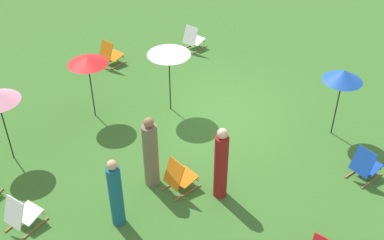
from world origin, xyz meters
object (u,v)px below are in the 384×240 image
(deckchair_8, at_px, (179,177))
(umbrella_2, at_px, (343,76))
(deckchair_0, at_px, (110,55))
(deckchair_3, at_px, (21,215))
(deckchair_2, at_px, (365,165))
(umbrella_3, at_px, (87,60))
(deckchair_5, at_px, (193,39))
(person_2, at_px, (116,194))
(person_1, at_px, (151,154))
(person_0, at_px, (221,165))
(umbrella_0, at_px, (169,51))

(deckchair_8, bearing_deg, umbrella_2, -102.83)
(deckchair_0, xyz_separation_m, deckchair_3, (-3.31, 5.74, 0.00))
(deckchair_2, distance_m, deckchair_8, 4.18)
(deckchair_0, bearing_deg, umbrella_3, 129.07)
(deckchair_3, bearing_deg, deckchair_0, -63.91)
(deckchair_3, bearing_deg, deckchair_5, -80.59)
(deckchair_3, distance_m, person_2, 1.96)
(deckchair_2, bearing_deg, person_1, 53.57)
(umbrella_2, bearing_deg, deckchair_2, 138.83)
(deckchair_5, bearing_deg, deckchair_3, 104.63)
(deckchair_8, bearing_deg, deckchair_5, -43.52)
(umbrella_2, relative_size, umbrella_3, 1.04)
(deckchair_5, bearing_deg, umbrella_2, 167.07)
(deckchair_0, relative_size, person_0, 0.46)
(deckchair_8, distance_m, umbrella_2, 4.54)
(person_0, bearing_deg, deckchair_5, -107.16)
(deckchair_0, distance_m, umbrella_2, 7.12)
(person_0, height_order, person_1, person_0)
(deckchair_3, height_order, umbrella_3, umbrella_3)
(umbrella_2, bearing_deg, deckchair_0, 8.05)
(umbrella_2, relative_size, person_2, 1.11)
(person_0, bearing_deg, deckchair_3, -8.87)
(umbrella_3, bearing_deg, deckchair_3, 115.85)
(umbrella_0, distance_m, umbrella_2, 4.28)
(umbrella_2, distance_m, person_0, 3.76)
(deckchair_8, height_order, person_0, person_0)
(deckchair_3, bearing_deg, umbrella_2, -122.10)
(deckchair_3, height_order, deckchair_8, same)
(deckchair_0, xyz_separation_m, person_0, (-5.92, 2.55, 0.49))
(umbrella_3, bearing_deg, deckchair_2, -162.88)
(umbrella_0, bearing_deg, deckchair_3, 93.76)
(umbrella_0, distance_m, umbrella_3, 2.04)
(deckchair_0, distance_m, deckchair_5, 2.76)
(umbrella_2, bearing_deg, umbrella_3, 30.47)
(deckchair_5, bearing_deg, deckchair_2, 161.03)
(deckchair_0, height_order, person_2, person_2)
(person_1, bearing_deg, deckchair_0, 135.39)
(deckchair_0, distance_m, person_2, 6.53)
(deckchair_8, relative_size, person_1, 0.47)
(deckchair_5, bearing_deg, deckchair_0, 61.04)
(deckchair_0, height_order, umbrella_0, umbrella_0)
(deckchair_0, height_order, person_1, person_1)
(deckchair_2, bearing_deg, deckchair_0, 13.10)
(umbrella_0, relative_size, person_0, 1.05)
(person_0, bearing_deg, umbrella_2, -165.55)
(deckchair_2, bearing_deg, umbrella_0, 20.18)
(deckchair_0, bearing_deg, person_1, 147.82)
(umbrella_0, height_order, person_2, umbrella_0)
(deckchair_3, height_order, person_1, person_1)
(deckchair_2, relative_size, deckchair_3, 1.02)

